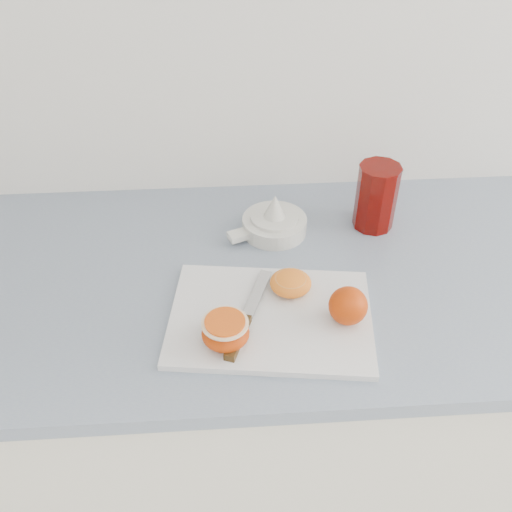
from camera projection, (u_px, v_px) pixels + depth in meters
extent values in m
cube|color=white|center=(325.00, 412.00, 1.38)|extent=(2.40, 0.60, 0.86)
cube|color=slate|center=(343.00, 273.00, 1.09)|extent=(2.46, 0.64, 0.03)
cube|color=silver|center=(271.00, 317.00, 0.97)|extent=(0.37, 0.29, 0.01)
sphere|color=#C82A00|center=(348.00, 306.00, 0.94)|extent=(0.07, 0.07, 0.07)
ellipsoid|color=#C82A00|center=(225.00, 333.00, 0.91)|extent=(0.08, 0.08, 0.04)
cylinder|color=#FFDCAC|center=(225.00, 323.00, 0.89)|extent=(0.08, 0.08, 0.00)
cylinder|color=orange|center=(225.00, 322.00, 0.89)|extent=(0.06, 0.06, 0.00)
ellipsoid|color=orange|center=(291.00, 283.00, 1.01)|extent=(0.07, 0.07, 0.03)
cylinder|color=#E98F45|center=(291.00, 279.00, 1.00)|extent=(0.06, 0.06, 0.00)
cube|color=#4B3416|center=(238.00, 337.00, 0.92)|extent=(0.05, 0.10, 0.01)
cube|color=#B7B7BC|center=(257.00, 293.00, 1.00)|extent=(0.06, 0.12, 0.00)
cylinder|color=#B7B7BC|center=(238.00, 337.00, 0.92)|extent=(0.01, 0.01, 0.01)
cylinder|color=white|center=(274.00, 225.00, 1.16)|extent=(0.13, 0.13, 0.03)
cylinder|color=white|center=(275.00, 217.00, 1.15)|extent=(0.10, 0.10, 0.01)
cone|color=white|center=(275.00, 206.00, 1.13)|extent=(0.04, 0.04, 0.05)
cube|color=white|center=(239.00, 235.00, 1.13)|extent=(0.05, 0.04, 0.01)
ellipsoid|color=orange|center=(281.00, 215.00, 1.14)|extent=(0.01, 0.01, 0.00)
ellipsoid|color=orange|center=(267.00, 214.00, 1.15)|extent=(0.01, 0.01, 0.00)
ellipsoid|color=orange|center=(277.00, 219.00, 1.14)|extent=(0.01, 0.01, 0.00)
ellipsoid|color=orange|center=(280.00, 211.00, 1.16)|extent=(0.01, 0.01, 0.00)
cylinder|color=#5D0602|center=(376.00, 198.00, 1.15)|extent=(0.08, 0.08, 0.13)
cylinder|color=orange|center=(373.00, 219.00, 1.18)|extent=(0.07, 0.07, 0.02)
cylinder|color=#5D0602|center=(381.00, 168.00, 1.10)|extent=(0.08, 0.08, 0.00)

